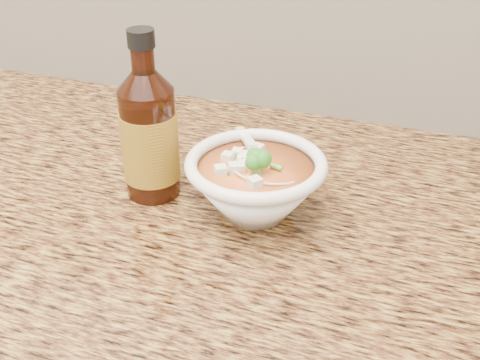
% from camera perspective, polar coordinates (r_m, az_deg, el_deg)
% --- Properties ---
extents(counter_slab, '(4.00, 0.68, 0.04)m').
position_cam_1_polar(counter_slab, '(0.92, -20.15, 0.32)').
color(counter_slab, olive).
rests_on(counter_slab, cabinet).
extents(soup_bowl, '(0.17, 0.18, 0.09)m').
position_cam_1_polar(soup_bowl, '(0.72, 1.48, -0.53)').
color(soup_bowl, white).
rests_on(soup_bowl, counter_slab).
extents(hot_sauce_bottle, '(0.08, 0.08, 0.22)m').
position_cam_1_polar(hot_sauce_bottle, '(0.75, -8.59, 4.14)').
color(hot_sauce_bottle, '#341207').
rests_on(hot_sauce_bottle, counter_slab).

